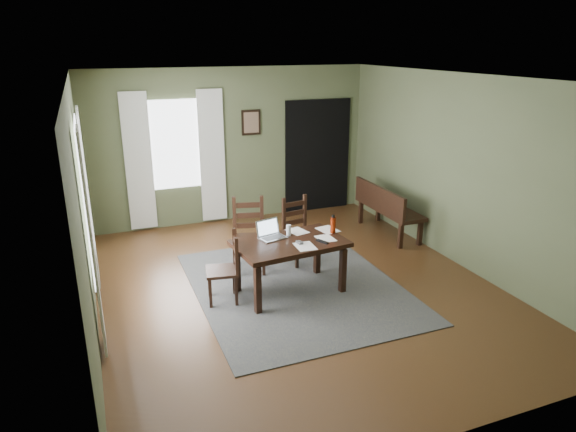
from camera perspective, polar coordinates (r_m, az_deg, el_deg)
name	(u,v)px	position (r m, az deg, el deg)	size (l,w,h in m)	color
ground	(296,287)	(6.90, 0.92, -7.88)	(5.00, 6.00, 0.01)	#492C16
room_shell	(297,153)	(6.30, 1.01, 6.97)	(5.02, 6.02, 2.71)	#535D3C
rug	(296,286)	(6.90, 0.92, -7.80)	(2.60, 3.20, 0.01)	#3F3F3F
dining_table	(290,248)	(6.51, 0.21, -3.54)	(1.47, 0.97, 0.69)	black
chair_end	(226,269)	(6.41, -6.93, -5.84)	(0.46, 0.45, 0.89)	black
chair_back_left	(249,236)	(7.22, -4.35, -2.23)	(0.55, 0.55, 1.03)	black
chair_back_right	(299,231)	(7.50, 1.24, -1.68)	(0.48, 0.48, 0.96)	black
bench	(386,206)	(8.71, 10.82, 1.13)	(0.48, 1.49, 0.84)	black
laptop	(270,233)	(6.60, -1.97, -1.89)	(0.39, 0.34, 0.23)	#B7B7BC
computer_mouse	(300,243)	(6.40, 1.29, -2.97)	(0.06, 0.10, 0.03)	#3F3F42
tv_remote	(322,242)	(6.47, 3.84, -2.85)	(0.05, 0.18, 0.02)	black
drinking_glass	(289,230)	(6.66, 0.07, -1.59)	(0.06, 0.06, 0.14)	silver
water_bottle	(333,225)	(6.76, 5.03, -0.97)	(0.09, 0.09, 0.25)	#A72A0C
paper_b	(326,238)	(6.59, 4.19, -2.50)	(0.21, 0.27, 0.00)	white
paper_c	(297,231)	(6.82, 1.04, -1.70)	(0.22, 0.28, 0.00)	white
paper_d	(328,230)	(6.89, 4.45, -1.53)	(0.23, 0.30, 0.00)	white
paper_e	(305,246)	(6.33, 1.91, -3.38)	(0.23, 0.30, 0.00)	white
window_left	(84,198)	(6.12, -21.69, 1.87)	(0.01, 1.30, 1.70)	white
window_back	(175,145)	(8.93, -12.45, 7.75)	(1.00, 0.01, 1.50)	white
curtain_left_near	(92,244)	(5.42, -20.93, -2.96)	(0.03, 0.48, 2.30)	silver
curtain_left_far	(88,199)	(6.98, -21.29, 1.74)	(0.03, 0.48, 2.30)	silver
curtain_back_left	(139,163)	(8.87, -16.27, 5.72)	(0.44, 0.03, 2.30)	silver
curtain_back_right	(212,157)	(9.06, -8.43, 6.53)	(0.44, 0.03, 2.30)	silver
framed_picture	(251,122)	(9.18, -4.13, 10.33)	(0.34, 0.03, 0.44)	black
doorway_back	(318,156)	(9.77, 3.30, 6.69)	(1.30, 0.03, 2.10)	black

